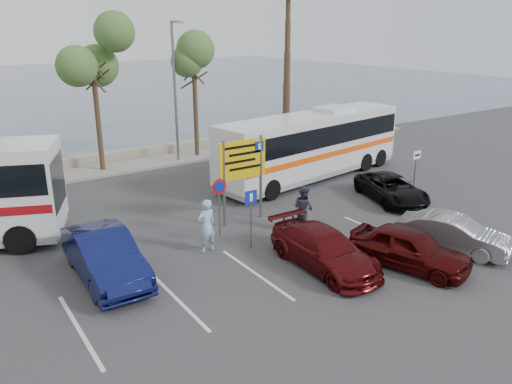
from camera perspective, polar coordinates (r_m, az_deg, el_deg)
ground at (r=18.21m, az=1.34°, el=-7.10°), size 120.00×120.00×0.00m
kerb_strip at (r=30.01m, az=-14.35°, el=2.83°), size 44.00×2.40×0.15m
seawall at (r=31.79m, az=-15.64°, el=4.01°), size 48.00×0.80×0.60m
sea at (r=74.40m, az=-27.01°, el=10.42°), size 140.00×140.00×0.00m
tree_mid at (r=28.55m, az=-18.34°, el=15.15°), size 3.20×3.20×8.00m
tree_right at (r=30.81m, az=-7.16°, el=15.17°), size 3.20×3.20×7.40m
street_lamp_right at (r=29.85m, az=-9.21°, el=11.95°), size 0.45×1.15×8.01m
direction_sign at (r=20.38m, az=-1.52°, el=3.00°), size 2.20×0.12×3.60m
sign_no_stop at (r=19.18m, az=-4.23°, el=-0.72°), size 0.60×0.08×2.35m
sign_parking at (r=18.13m, az=-0.59°, el=-2.17°), size 0.50×0.07×2.25m
sign_taxi at (r=25.24m, az=17.78°, el=2.78°), size 0.50×0.07×2.20m
lane_markings at (r=16.89m, az=0.13°, el=-9.24°), size 12.02×4.20×0.01m
coach_bus_right at (r=26.90m, az=6.40°, el=5.12°), size 12.05×4.23×3.68m
car_blue at (r=16.97m, az=-16.91°, el=-6.99°), size 1.75×4.84×1.59m
car_maroon at (r=17.16m, az=7.80°, el=-6.49°), size 1.98×4.63×1.33m
car_red at (r=17.79m, az=17.09°, el=-6.15°), size 2.76×4.38×1.39m
suv_black at (r=24.27m, az=15.22°, el=0.40°), size 3.30×4.79×1.22m
car_silver_b at (r=19.62m, az=21.55°, el=-4.45°), size 2.76×4.19×1.31m
pedestrian_near at (r=18.11m, az=-5.68°, el=-3.87°), size 0.78×0.56×2.01m
pedestrian_far at (r=19.96m, az=5.44°, el=-1.88°), size 0.83×1.00×1.90m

